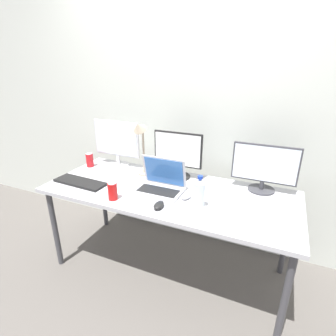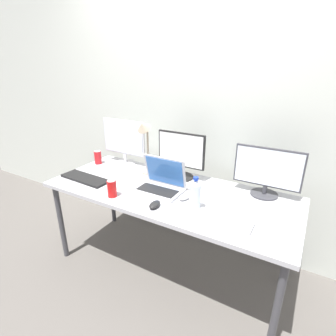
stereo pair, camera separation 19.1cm
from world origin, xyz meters
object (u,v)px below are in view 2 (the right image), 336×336
at_px(work_desk, 168,197).
at_px(monitor_left, 124,141).
at_px(water_bottle, 195,195).
at_px(soda_can_near_keyboard, 98,157).
at_px(monitor_right, 267,171).
at_px(keyboard_main, 85,178).
at_px(desk_lamp, 145,137).
at_px(mouse_by_laptop, 184,197).
at_px(mouse_by_keyboard, 155,205).
at_px(laptop_silver, 161,183).
at_px(keyboard_aux, 219,219).
at_px(monitor_center, 181,155).
at_px(soda_can_by_laptop, 112,188).

height_order(work_desk, monitor_left, monitor_left).
bearing_deg(water_bottle, soda_can_near_keyboard, 164.62).
relative_size(monitor_left, monitor_right, 0.98).
bearing_deg(work_desk, keyboard_main, -166.02).
relative_size(keyboard_main, desk_lamp, 0.91).
xyz_separation_m(keyboard_main, water_bottle, (0.98, 0.01, 0.10)).
relative_size(mouse_by_laptop, water_bottle, 0.42).
bearing_deg(mouse_by_keyboard, monitor_left, 136.54).
distance_m(monitor_left, laptop_silver, 0.69).
xyz_separation_m(work_desk, monitor_left, (-0.64, 0.29, 0.28)).
distance_m(work_desk, keyboard_main, 0.71).
bearing_deg(mouse_by_laptop, keyboard_aux, -10.12).
height_order(monitor_left, monitor_center, monitor_left).
relative_size(monitor_left, keyboard_aux, 1.12).
relative_size(water_bottle, desk_lamp, 0.48).
bearing_deg(laptop_silver, soda_can_by_laptop, -133.96).
bearing_deg(desk_lamp, soda_can_near_keyboard, -179.55).
xyz_separation_m(monitor_center, desk_lamp, (-0.29, -0.09, 0.13)).
bearing_deg(mouse_by_keyboard, keyboard_aux, 2.96).
bearing_deg(monitor_right, laptop_silver, -156.16).
xyz_separation_m(monitor_right, soda_can_near_keyboard, (-1.50, -0.12, -0.12)).
distance_m(monitor_right, desk_lamp, 0.98).
xyz_separation_m(monitor_left, mouse_by_laptop, (0.81, -0.36, -0.21)).
height_order(keyboard_main, mouse_by_keyboard, mouse_by_keyboard).
bearing_deg(mouse_by_laptop, soda_can_near_keyboard, -178.26).
relative_size(mouse_by_keyboard, soda_can_near_keyboard, 0.85).
distance_m(monitor_right, keyboard_aux, 0.54).
relative_size(work_desk, monitor_right, 4.05).
height_order(work_desk, soda_can_near_keyboard, soda_can_near_keyboard).
bearing_deg(monitor_center, work_desk, -83.97).
height_order(monitor_right, soda_can_by_laptop, monitor_right).
bearing_deg(soda_can_near_keyboard, laptop_silver, -12.79).
xyz_separation_m(mouse_by_keyboard, water_bottle, (0.24, 0.11, 0.09)).
bearing_deg(monitor_center, soda_can_by_laptop, -116.39).
height_order(keyboard_main, desk_lamp, desk_lamp).
xyz_separation_m(keyboard_aux, water_bottle, (-0.18, 0.05, 0.10)).
bearing_deg(keyboard_aux, laptop_silver, 160.63).
bearing_deg(desk_lamp, monitor_left, 158.88).
height_order(monitor_center, monitor_right, monitor_center).
xyz_separation_m(laptop_silver, water_bottle, (0.34, -0.13, 0.05)).
height_order(monitor_left, soda_can_near_keyboard, monitor_left).
relative_size(monitor_left, soda_can_near_keyboard, 3.61).
distance_m(work_desk, monitor_right, 0.74).
height_order(laptop_silver, keyboard_main, laptop_silver).
relative_size(monitor_center, laptop_silver, 1.20).
relative_size(monitor_right, mouse_by_laptop, 4.76).
bearing_deg(monitor_left, keyboard_main, -96.50).
height_order(soda_can_by_laptop, desk_lamp, desk_lamp).
relative_size(monitor_center, keyboard_main, 0.93).
bearing_deg(keyboard_main, water_bottle, 3.64).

